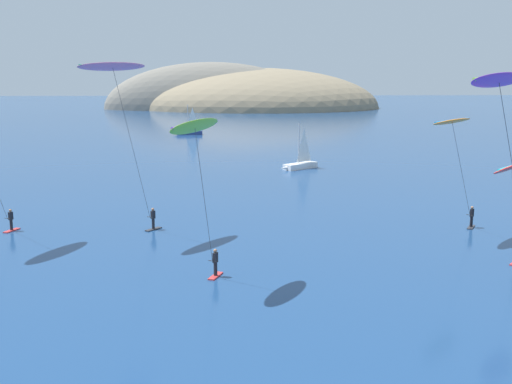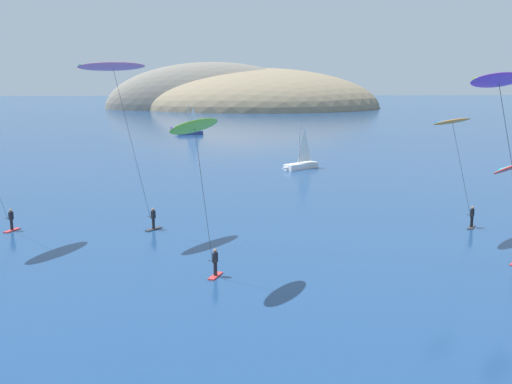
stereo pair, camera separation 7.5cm
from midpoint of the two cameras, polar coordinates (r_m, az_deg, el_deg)
headland_island at (r=208.85m, az=-1.09°, el=7.45°), size 88.15×55.73×29.31m
sailboat_near at (r=79.80m, az=3.79°, el=2.52°), size 5.19×4.54×5.70m
sailboat_far at (r=123.16m, az=-6.08°, el=5.39°), size 5.94×1.72×5.70m
kitesurfer_lime at (r=35.16m, az=-5.33°, el=4.57°), size 3.24×4.90×9.59m
kitesurfer_pink at (r=46.21m, az=-12.37°, el=9.74°), size 5.04×6.46×12.69m
kitesurfer_orange at (r=47.97m, az=17.18°, el=5.14°), size 5.88×6.14×8.80m
kitesurfer_purple at (r=31.54m, az=21.06°, el=7.22°), size 7.01×6.61×12.05m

